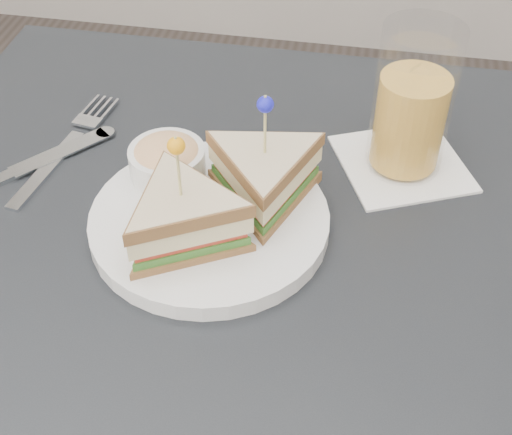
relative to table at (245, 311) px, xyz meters
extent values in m
cube|color=black|center=(0.00, 0.00, 0.06)|extent=(0.80, 0.80, 0.03)
cylinder|color=black|center=(-0.35, 0.35, -0.31)|extent=(0.04, 0.04, 0.72)
cylinder|color=black|center=(0.35, 0.35, -0.31)|extent=(0.04, 0.04, 0.72)
cylinder|color=white|center=(-0.04, 0.04, 0.08)|extent=(0.24, 0.24, 0.01)
cylinder|color=white|center=(-0.04, 0.04, 0.09)|extent=(0.24, 0.24, 0.00)
cylinder|color=#CCC075|center=(-0.06, 0.00, 0.18)|extent=(0.00, 0.00, 0.08)
sphere|color=orange|center=(-0.06, 0.00, 0.21)|extent=(0.02, 0.02, 0.02)
cylinder|color=#CCC075|center=(0.01, 0.07, 0.18)|extent=(0.00, 0.00, 0.08)
sphere|color=#191BBF|center=(0.01, 0.07, 0.21)|extent=(0.02, 0.02, 0.02)
cylinder|color=white|center=(-0.10, 0.09, 0.11)|extent=(0.08, 0.08, 0.04)
ellipsoid|color=#E0B772|center=(-0.10, 0.09, 0.12)|extent=(0.07, 0.07, 0.03)
cube|color=silver|center=(-0.24, 0.09, 0.08)|extent=(0.04, 0.14, 0.00)
cube|color=silver|center=(-0.23, 0.18, 0.08)|extent=(0.03, 0.02, 0.00)
cube|color=silver|center=(-0.24, 0.12, 0.08)|extent=(0.09, 0.10, 0.00)
cylinder|color=silver|center=(-0.20, 0.17, 0.08)|extent=(0.03, 0.03, 0.00)
cube|color=white|center=(0.14, 0.18, 0.08)|extent=(0.17, 0.17, 0.00)
cylinder|color=gold|center=(0.14, 0.18, 0.14)|extent=(0.10, 0.10, 0.10)
cylinder|color=white|center=(0.14, 0.18, 0.16)|extent=(0.11, 0.11, 0.16)
cube|color=white|center=(0.15, 0.19, 0.18)|extent=(0.03, 0.03, 0.02)
cube|color=white|center=(0.14, 0.17, 0.18)|extent=(0.02, 0.02, 0.02)
camera|label=1|loc=(0.10, -0.46, 0.58)|focal=50.00mm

